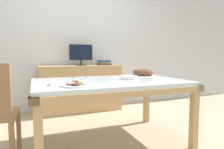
% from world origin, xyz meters
% --- Properties ---
extents(ground_plane, '(12.00, 12.00, 0.00)m').
position_xyz_m(ground_plane, '(0.00, 0.00, 0.00)').
color(ground_plane, tan).
extents(wall_back, '(8.00, 0.10, 2.60)m').
position_xyz_m(wall_back, '(0.00, 1.77, 1.30)').
color(wall_back, silver).
rests_on(wall_back, ground).
extents(dining_table, '(1.69, 1.09, 0.73)m').
position_xyz_m(dining_table, '(0.00, 0.00, 0.65)').
color(dining_table, silver).
rests_on(dining_table, ground).
extents(sideboard, '(1.45, 0.44, 0.84)m').
position_xyz_m(sideboard, '(0.00, 1.47, 0.42)').
color(sideboard, tan).
rests_on(sideboard, ground).
extents(computer_monitor, '(0.42, 0.20, 0.38)m').
position_xyz_m(computer_monitor, '(0.01, 1.47, 1.02)').
color(computer_monitor, '#262628').
rests_on(computer_monitor, sideboard).
extents(book_stack, '(0.25, 0.19, 0.09)m').
position_xyz_m(book_stack, '(0.45, 1.47, 0.88)').
color(book_stack, '#3F3838').
rests_on(book_stack, sideboard).
extents(cake_chocolate_round, '(0.31, 0.31, 0.09)m').
position_xyz_m(cake_chocolate_round, '(0.59, 0.27, 0.77)').
color(cake_chocolate_round, white).
rests_on(cake_chocolate_round, dining_table).
extents(pastry_platter, '(0.32, 0.32, 0.04)m').
position_xyz_m(pastry_platter, '(-0.43, -0.30, 0.74)').
color(pastry_platter, white).
rests_on(pastry_platter, dining_table).
extents(plate_stack, '(0.21, 0.21, 0.04)m').
position_xyz_m(plate_stack, '(0.25, 0.01, 0.75)').
color(plate_stack, white).
rests_on(plate_stack, dining_table).
extents(tealight_centre, '(0.04, 0.04, 0.04)m').
position_xyz_m(tealight_centre, '(-0.19, 0.28, 0.74)').
color(tealight_centre, silver).
rests_on(tealight_centre, dining_table).
extents(tealight_right_edge, '(0.04, 0.04, 0.04)m').
position_xyz_m(tealight_right_edge, '(-0.67, -0.24, 0.74)').
color(tealight_right_edge, silver).
rests_on(tealight_right_edge, dining_table).
extents(tealight_near_front, '(0.04, 0.04, 0.04)m').
position_xyz_m(tealight_near_front, '(-0.34, 0.31, 0.74)').
color(tealight_near_front, silver).
rests_on(tealight_near_front, dining_table).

